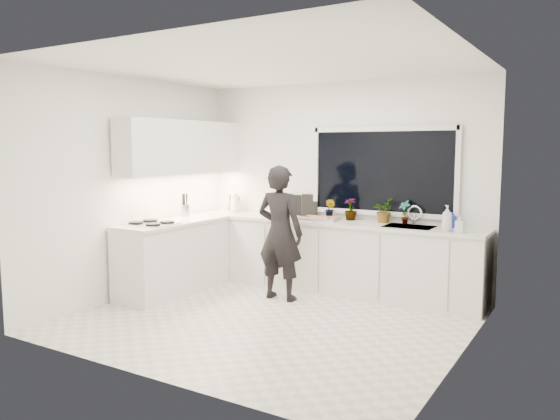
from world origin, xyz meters
The scene contains 25 objects.
floor centered at (0.00, 0.00, -0.01)m, with size 4.00×3.50×0.02m, color beige.
wall_back centered at (0.00, 1.76, 1.35)m, with size 4.00×0.02×2.70m, color white.
wall_left centered at (-2.01, 0.00, 1.35)m, with size 0.02×3.50×2.70m, color white.
wall_right centered at (2.01, 0.00, 1.35)m, with size 0.02×3.50×2.70m, color white.
ceiling centered at (0.00, 0.00, 2.71)m, with size 4.00×3.50×0.02m, color white.
window centered at (0.60, 1.73, 1.55)m, with size 1.80×0.02×1.00m, color black.
base_cabinets_back centered at (0.00, 1.45, 0.44)m, with size 3.92×0.58×0.88m, color white.
base_cabinets_left centered at (-1.67, 0.35, 0.44)m, with size 0.58×1.60×0.88m, color white.
countertop_back centered at (0.00, 1.44, 0.90)m, with size 3.94×0.62×0.04m, color silver.
countertop_left centered at (-1.67, 0.35, 0.90)m, with size 0.62×1.60×0.04m, color silver.
upper_cabinets centered at (-1.79, 0.70, 1.85)m, with size 0.34×2.10×0.70m, color white.
sink centered at (1.05, 1.45, 0.87)m, with size 0.58×0.42×0.14m, color silver.
faucet centered at (1.05, 1.65, 1.03)m, with size 0.03×0.03×0.22m, color silver.
stovetop centered at (-1.69, 0.00, 0.94)m, with size 0.56×0.48×0.03m, color black.
person centered at (-0.33, 0.78, 0.82)m, with size 0.60×0.39×1.64m, color black.
pizza_tray centered at (-0.12, 1.42, 0.94)m, with size 0.48×0.35×0.03m, color #BAB9BE.
pizza centered at (-0.12, 1.42, 0.95)m, with size 0.44×0.31×0.01m, color red.
watering_can centered at (1.48, 1.61, 0.98)m, with size 0.14×0.14×0.13m, color #142CBF.
paper_towel_roll centered at (-1.56, 1.55, 1.05)m, with size 0.11×0.11×0.26m, color white.
knife_block centered at (-1.62, 1.59, 1.03)m, with size 0.13×0.10×0.22m, color olive.
utensil_crock centered at (-1.85, 0.80, 1.00)m, with size 0.13×0.13×0.16m, color #ADACB1.
picture_frame_large centered at (-0.68, 1.69, 1.06)m, with size 0.22×0.02×0.28m, color black.
picture_frame_small centered at (-0.42, 1.69, 1.07)m, with size 0.25×0.02×0.30m, color black.
herb_plants centered at (0.52, 1.61, 1.07)m, with size 1.18×0.33×0.30m.
soap_bottles centered at (1.57, 1.30, 1.05)m, with size 0.27×0.16×0.29m.
Camera 1 is at (3.04, -4.81, 1.85)m, focal length 35.00 mm.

